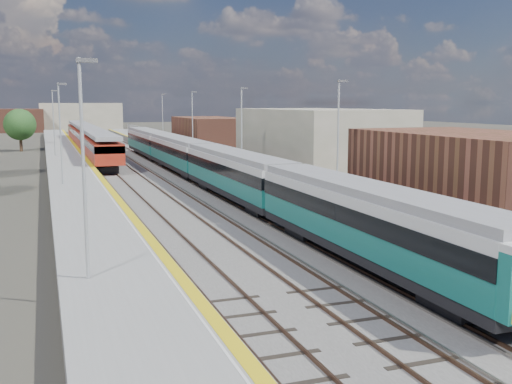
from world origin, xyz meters
TOP-DOWN VIEW (x-y plane):
  - ground at (0.00, 50.00)m, footprint 320.00×320.00m
  - ballast_bed at (-2.25, 52.50)m, footprint 10.50×155.00m
  - tracks at (-1.65, 54.18)m, footprint 8.96×160.00m
  - platform_right at (5.28, 52.49)m, footprint 4.70×155.00m
  - platform_left at (-9.05, 52.49)m, footprint 4.30×155.00m
  - buildings at (-18.12, 138.60)m, footprint 72.00×185.50m
  - green_train at (1.50, 37.18)m, footprint 2.71×75.42m
  - red_train at (-5.50, 74.78)m, footprint 2.91×58.99m
  - tree_c at (-14.52, 81.37)m, footprint 4.57×4.57m
  - tree_d at (24.49, 67.97)m, footprint 4.48×4.48m

SIDE VIEW (x-z plane):
  - ground at x=0.00m, z-range 0.00..0.00m
  - ballast_bed at x=-2.25m, z-range 0.00..0.06m
  - tracks at x=-1.65m, z-range 0.02..0.19m
  - platform_left at x=-9.05m, z-range -3.74..4.78m
  - platform_right at x=5.28m, z-range -3.72..4.80m
  - green_train at x=1.50m, z-range 0.61..3.59m
  - red_train at x=-5.50m, z-range 0.34..4.01m
  - tree_d at x=24.49m, z-range 0.78..6.86m
  - tree_c at x=-14.52m, z-range 0.80..6.99m
  - buildings at x=-18.12m, z-range -9.30..30.70m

